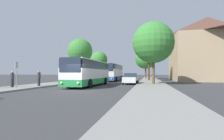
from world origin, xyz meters
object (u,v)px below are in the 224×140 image
at_px(tree_left_far, 99,60).
at_px(tree_right_mid, 146,59).
at_px(bus_middle, 113,72).
at_px(parked_car_right_near, 131,78).
at_px(pedestrian_waiting_near, 39,78).
at_px(pedestrian_walking_back, 12,79).
at_px(bus_stop_sign, 17,71).
at_px(tree_right_far, 149,52).
at_px(bus_front, 89,72).
at_px(tree_right_near, 153,43).
at_px(tree_left_near, 80,51).

xyz_separation_m(tree_left_far, tree_right_mid, (12.04, 5.76, 0.57)).
bearing_deg(bus_middle, parked_car_right_near, -66.09).
relative_size(pedestrian_waiting_near, pedestrian_walking_back, 1.04).
xyz_separation_m(bus_stop_sign, tree_right_far, (12.97, 22.84, 4.41)).
xyz_separation_m(bus_stop_sign, pedestrian_walking_back, (-1.43, 1.06, -0.78)).
relative_size(bus_front, pedestrian_walking_back, 6.53).
relative_size(pedestrian_walking_back, tree_right_near, 0.20).
distance_m(bus_middle, pedestrian_waiting_near, 18.82).
xyz_separation_m(tree_right_near, tree_right_far, (-0.57, 12.85, 0.29)).
xyz_separation_m(tree_left_far, tree_right_far, (12.86, -6.73, 1.00)).
distance_m(tree_left_near, tree_right_mid, 21.96).
relative_size(bus_middle, pedestrian_walking_back, 6.81).
xyz_separation_m(bus_front, tree_left_far, (-5.31, 23.33, 3.49)).
bearing_deg(bus_stop_sign, pedestrian_waiting_near, 83.06).
xyz_separation_m(bus_front, bus_stop_sign, (-5.42, -6.24, 0.08)).
xyz_separation_m(bus_front, bus_middle, (0.14, 14.92, 0.14)).
bearing_deg(tree_left_near, bus_middle, 33.99).
relative_size(tree_left_near, tree_right_far, 0.99).
bearing_deg(pedestrian_walking_back, parked_car_right_near, -142.90).
height_order(parked_car_right_near, tree_right_near, tree_right_near).
bearing_deg(tree_left_far, parked_car_right_near, -61.56).
bearing_deg(tree_right_far, tree_right_mid, 93.80).
xyz_separation_m(bus_middle, bus_stop_sign, (-5.56, -21.16, -0.06)).
bearing_deg(bus_front, tree_right_mid, 77.65).
relative_size(parked_car_right_near, pedestrian_waiting_near, 2.63).
bearing_deg(tree_left_near, bus_stop_sign, -89.06).
height_order(tree_right_near, tree_right_far, tree_right_near).
height_order(parked_car_right_near, tree_left_near, tree_left_near).
distance_m(tree_left_near, tree_left_far, 12.38).
bearing_deg(tree_right_near, tree_right_mid, 93.16).
distance_m(pedestrian_waiting_near, tree_left_far, 26.81).
xyz_separation_m(parked_car_right_near, pedestrian_walking_back, (-11.72, -9.69, 0.18)).
bearing_deg(pedestrian_walking_back, tree_left_near, -96.53).
distance_m(parked_car_right_near, pedestrian_walking_back, 15.21).
height_order(bus_middle, bus_stop_sign, bus_middle).
height_order(tree_left_far, tree_right_mid, tree_right_mid).
relative_size(bus_stop_sign, pedestrian_waiting_near, 1.49).
bearing_deg(tree_left_far, tree_right_mid, 25.57).
height_order(tree_left_far, tree_right_near, tree_right_near).
relative_size(pedestrian_walking_back, tree_left_near, 0.21).
bearing_deg(tree_right_mid, pedestrian_walking_back, -111.60).
relative_size(tree_left_far, tree_right_near, 0.84).
bearing_deg(tree_right_near, bus_front, -155.21).
relative_size(pedestrian_walking_back, tree_right_mid, 0.20).
height_order(bus_middle, pedestrian_waiting_near, bus_middle).
relative_size(bus_front, bus_middle, 0.96).
xyz_separation_m(pedestrian_waiting_near, tree_right_mid, (11.76, 32.24, 4.72)).
bearing_deg(tree_right_mid, bus_middle, -114.91).
bearing_deg(pedestrian_walking_back, tree_left_far, -95.55).
bearing_deg(tree_left_far, pedestrian_walking_back, -93.07).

